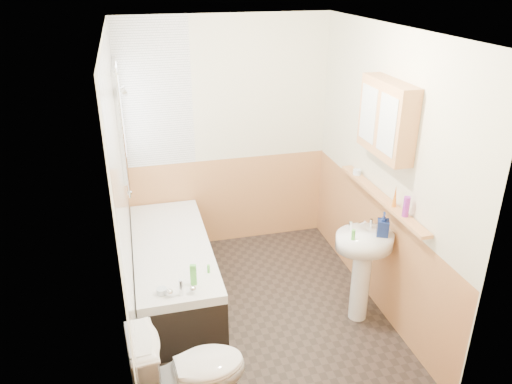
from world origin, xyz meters
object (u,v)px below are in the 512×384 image
at_px(bathtub, 173,269).
at_px(medicine_cabinet, 387,118).
at_px(sink, 363,259).
at_px(pine_shelf, 381,197).
at_px(toilet, 190,373).

bearing_deg(bathtub, medicine_cabinet, -18.45).
height_order(bathtub, sink, sink).
bearing_deg(medicine_cabinet, bathtub, 161.55).
relative_size(sink, medicine_cabinet, 1.44).
relative_size(bathtub, medicine_cabinet, 2.69).
bearing_deg(bathtub, sink, -25.45).
bearing_deg(pine_shelf, toilet, -153.95).
xyz_separation_m(bathtub, sink, (1.57, -0.75, 0.32)).
xyz_separation_m(sink, pine_shelf, (0.20, 0.16, 0.49)).
bearing_deg(toilet, medicine_cabinet, -68.09).
bearing_deg(sink, medicine_cabinet, 32.08).
distance_m(toilet, medicine_cabinet, 2.43).
height_order(pine_shelf, medicine_cabinet, medicine_cabinet).
distance_m(pine_shelf, medicine_cabinet, 0.70).
relative_size(bathtub, sink, 1.87).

